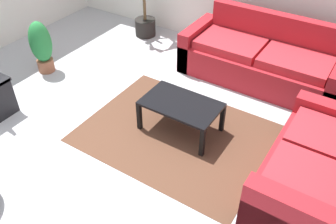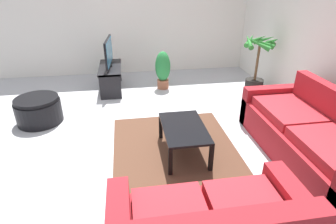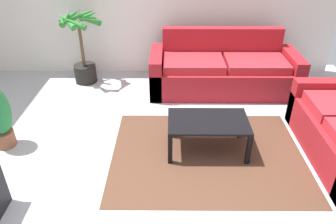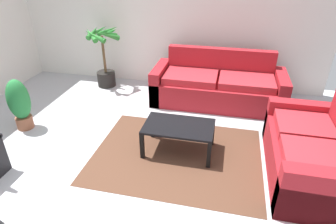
% 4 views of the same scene
% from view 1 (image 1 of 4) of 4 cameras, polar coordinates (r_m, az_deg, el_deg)
% --- Properties ---
extents(ground_plane, '(6.60, 6.60, 0.00)m').
position_cam_1_polar(ground_plane, '(4.33, -10.28, -4.69)').
color(ground_plane, '#B2B2B7').
extents(couch_main, '(2.26, 0.90, 0.90)m').
position_cam_1_polar(couch_main, '(5.34, 14.72, 7.86)').
color(couch_main, maroon).
rests_on(couch_main, ground).
extents(couch_loveseat, '(0.90, 1.63, 0.90)m').
position_cam_1_polar(couch_loveseat, '(3.82, 22.81, -8.82)').
color(couch_loveseat, maroon).
rests_on(couch_loveseat, ground).
extents(coffee_table, '(0.91, 0.56, 0.40)m').
position_cam_1_polar(coffee_table, '(4.21, 2.08, 0.86)').
color(coffee_table, black).
rests_on(coffee_table, ground).
extents(area_rug, '(2.20, 1.70, 0.01)m').
position_cam_1_polar(area_rug, '(4.37, 1.30, -3.41)').
color(area_rug, '#513323').
rests_on(area_rug, ground).
extents(potted_palm, '(0.69, 0.69, 1.20)m').
position_cam_1_polar(potted_palm, '(6.35, -3.73, 16.85)').
color(potted_palm, black).
rests_on(potted_palm, ground).
extents(potted_plant_small, '(0.32, 0.32, 0.80)m').
position_cam_1_polar(potted_plant_small, '(5.62, -19.52, 9.91)').
color(potted_plant_small, brown).
rests_on(potted_plant_small, ground).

